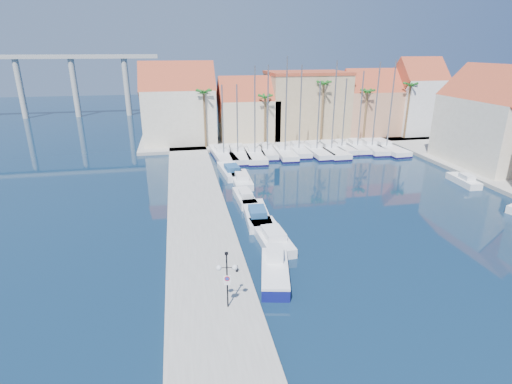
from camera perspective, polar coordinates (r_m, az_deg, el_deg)
ground at (r=30.00m, az=11.37°, el=-12.70°), size 260.00×260.00×0.00m
quay_west at (r=39.89m, az=-8.21°, el=-3.52°), size 6.00×77.00×0.50m
shore_north at (r=75.67m, az=4.77°, el=7.86°), size 54.00×16.00×0.50m
lamp_post at (r=25.00m, az=-4.17°, el=-11.25°), size 1.32×0.49×3.90m
bollard at (r=29.79m, az=-2.76°, el=-10.89°), size 0.19×0.19×0.47m
fishing_boat at (r=29.76m, az=2.71°, el=-11.07°), size 3.11×6.02×2.01m
motorboat_west_0 at (r=35.02m, az=2.20°, el=-6.31°), size 2.73×7.28×1.40m
motorboat_west_1 at (r=39.33m, az=0.10°, el=-3.24°), size 2.65×7.08×1.40m
motorboat_west_2 at (r=43.80m, az=-1.62°, el=-0.77°), size 1.95×5.55×1.40m
motorboat_west_3 at (r=49.90m, az=-2.12°, el=1.84°), size 2.30×6.74×1.40m
motorboat_west_4 at (r=53.49m, az=-3.59°, el=3.07°), size 2.98×7.66×1.40m
motorboat_east_1 at (r=55.79m, az=27.58°, el=1.50°), size 1.99×5.23×1.40m
sailboat_0 at (r=61.62m, az=-4.73°, el=5.36°), size 3.54×10.99×11.02m
sailboat_1 at (r=61.97m, az=-2.69°, el=5.49°), size 3.08×11.06×11.03m
sailboat_2 at (r=61.69m, az=-0.23°, el=5.47°), size 3.59×10.83×13.61m
sailboat_3 at (r=63.34m, az=1.57°, el=5.89°), size 2.79×8.79×13.66m
sailboat_4 at (r=63.06m, az=4.05°, el=5.78°), size 3.03×9.78×14.87m
sailboat_5 at (r=64.65m, az=6.03°, el=6.07°), size 2.72×8.90×13.61m
sailboat_6 at (r=64.86m, az=8.48°, el=5.95°), size 2.97×10.50×11.31m
sailboat_7 at (r=65.57m, az=10.51°, el=6.01°), size 2.94×10.98×14.22m
sailboat_8 at (r=67.14m, az=11.96°, el=6.25°), size 2.67×8.48×11.57m
sailboat_9 at (r=68.40m, az=14.13°, el=6.34°), size 2.95×8.79×12.62m
sailboat_10 at (r=68.78m, az=16.04°, el=6.23°), size 3.32×9.91×13.97m
sailboat_11 at (r=69.24m, az=17.84°, el=6.12°), size 3.70×11.18×14.30m
building_0 at (r=70.77m, az=-10.98°, el=11.89°), size 12.30×9.00×13.50m
building_1 at (r=72.03m, az=-1.15°, el=11.39°), size 10.30×8.00×11.00m
building_2 at (r=75.53m, az=7.14°, el=12.38°), size 14.20×10.20×11.50m
building_3 at (r=79.24m, az=15.82°, el=11.86°), size 10.30×8.00×12.00m
building_4 at (r=82.70m, az=21.92°, el=12.28°), size 8.30×8.00×14.00m
building_6 at (r=64.15m, az=30.81°, el=8.68°), size 9.00×14.30×13.50m
palm_0 at (r=65.65m, az=-7.47°, el=13.73°), size 2.60×2.60×10.15m
palm_1 at (r=67.18m, az=1.33°, el=13.21°), size 2.60×2.60×9.15m
palm_2 at (r=69.83m, az=9.65°, el=14.76°), size 2.60×2.60×11.15m
palm_3 at (r=73.15m, az=15.63°, el=13.43°), size 2.60×2.60×9.65m
palm_4 at (r=76.95m, az=21.20°, el=13.84°), size 2.60×2.60×10.65m
viaduct at (r=109.10m, az=-27.39°, el=14.79°), size 48.00×2.20×14.45m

